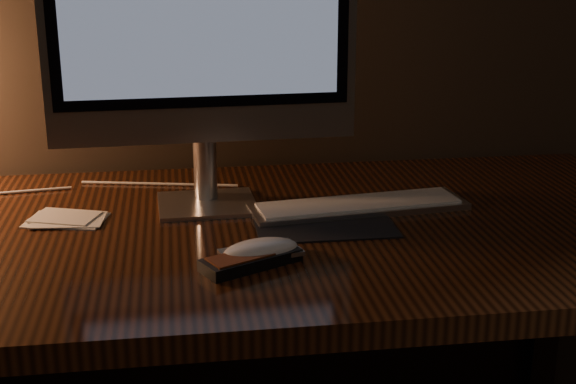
{
  "coord_description": "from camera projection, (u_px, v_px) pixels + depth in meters",
  "views": [
    {
      "loc": [
        -0.09,
        0.59,
        1.21
      ],
      "look_at": [
        0.08,
        1.73,
        0.85
      ],
      "focal_mm": 50.0,
      "sensor_mm": 36.0,
      "label": 1
    }
  ],
  "objects": [
    {
      "name": "desk",
      "position": [
        228.0,
        281.0,
        1.45
      ],
      "size": [
        1.6,
        0.75,
        0.75
      ],
      "color": "#3F1E0E",
      "rests_on": "ground"
    },
    {
      "name": "monitor",
      "position": [
        201.0,
        21.0,
        1.35
      ],
      "size": [
        0.53,
        0.16,
        0.56
      ],
      "rotation": [
        0.0,
        0.0,
        0.04
      ],
      "color": "silver",
      "rests_on": "desk"
    },
    {
      "name": "keyboard",
      "position": [
        359.0,
        206.0,
        1.43
      ],
      "size": [
        0.4,
        0.15,
        0.01
      ],
      "primitive_type": "cube",
      "rotation": [
        0.0,
        0.0,
        0.12
      ],
      "color": "silver",
      "rests_on": "desk"
    },
    {
      "name": "mousepad",
      "position": [
        323.0,
        221.0,
        1.37
      ],
      "size": [
        0.24,
        0.19,
        0.0
      ],
      "primitive_type": "cube",
      "rotation": [
        0.0,
        0.0,
        -0.01
      ],
      "color": "black",
      "rests_on": "desk"
    },
    {
      "name": "mouse",
      "position": [
        261.0,
        253.0,
        1.21
      ],
      "size": [
        0.13,
        0.09,
        0.02
      ],
      "primitive_type": "ellipsoid",
      "rotation": [
        0.0,
        0.0,
        0.26
      ],
      "color": "white",
      "rests_on": "desk"
    },
    {
      "name": "media_remote",
      "position": [
        251.0,
        260.0,
        1.18
      ],
      "size": [
        0.16,
        0.12,
        0.03
      ],
      "rotation": [
        0.0,
        0.0,
        0.46
      ],
      "color": "black",
      "rests_on": "desk"
    },
    {
      "name": "papers",
      "position": [
        66.0,
        219.0,
        1.38
      ],
      "size": [
        0.15,
        0.12,
        0.01
      ],
      "primitive_type": "cube",
      "rotation": [
        0.0,
        0.0,
        -0.24
      ],
      "color": "white",
      "rests_on": "desk"
    },
    {
      "name": "cable",
      "position": [
        71.0,
        191.0,
        1.53
      ],
      "size": [
        0.64,
        0.06,
        0.01
      ],
      "primitive_type": "cylinder",
      "rotation": [
        0.0,
        1.57,
        -0.08
      ],
      "color": "white",
      "rests_on": "desk"
    }
  ]
}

